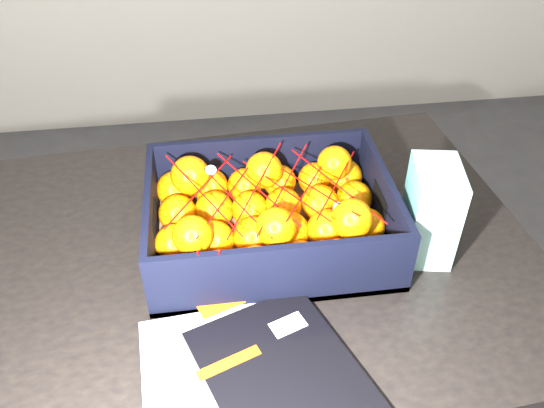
{
  "coord_description": "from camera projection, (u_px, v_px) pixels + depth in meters",
  "views": [
    {
      "loc": [
        -0.15,
        -0.78,
        1.47
      ],
      "look_at": [
        -0.05,
        -0.03,
        0.86
      ],
      "focal_mm": 37.05,
      "sensor_mm": 36.0,
      "label": 1
    }
  ],
  "objects": [
    {
      "name": "retail_carton",
      "position": [
        431.0,
        211.0,
        0.99
      ],
      "size": [
        0.1,
        0.13,
        0.18
      ],
      "primitive_type": "cube",
      "rotation": [
        0.0,
        0.0,
        -0.18
      ],
      "color": "white",
      "rests_on": "table"
    },
    {
      "name": "produce_crate",
      "position": [
        270.0,
        224.0,
        1.04
      ],
      "size": [
        0.44,
        0.33,
        0.13
      ],
      "color": "#8A603F",
      "rests_on": "table"
    },
    {
      "name": "table",
      "position": [
        216.0,
        289.0,
        1.1
      ],
      "size": [
        1.26,
        0.89,
        0.75
      ],
      "color": "black",
      "rests_on": "ground"
    },
    {
      "name": "magazine_stack",
      "position": [
        252.0,
        382.0,
        0.81
      ],
      "size": [
        0.36,
        0.36,
        0.02
      ],
      "color": "silver",
      "rests_on": "table"
    },
    {
      "name": "clementine_heap",
      "position": [
        268.0,
        216.0,
        1.03
      ],
      "size": [
        0.42,
        0.31,
        0.13
      ],
      "color": "orange",
      "rests_on": "produce_crate"
    },
    {
      "name": "mesh_net",
      "position": [
        266.0,
        193.0,
        0.98
      ],
      "size": [
        0.36,
        0.29,
        0.09
      ],
      "color": "red",
      "rests_on": "clementine_heap"
    }
  ]
}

